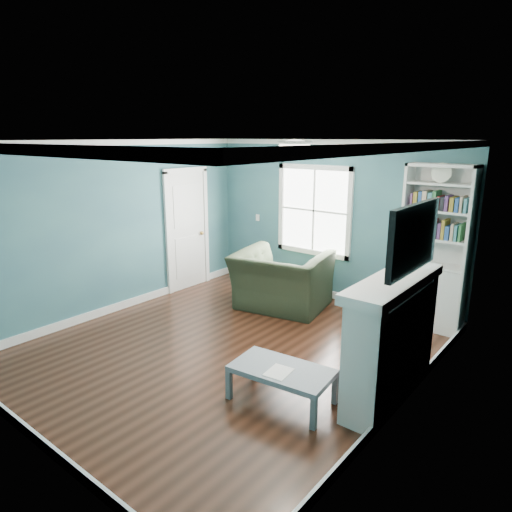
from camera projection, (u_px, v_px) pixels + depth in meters
The scene contains 13 objects.
floor at pixel (228, 348), 5.90m from camera, with size 5.00×5.00×0.00m, color black.
room_walls at pixel (226, 228), 5.49m from camera, with size 5.00×5.00×5.00m.
trim at pixel (227, 255), 5.58m from camera, with size 4.50×5.00×2.60m.
window at pixel (314, 211), 7.58m from camera, with size 1.40×0.06×1.50m.
bookshelf at pixel (433, 265), 6.32m from camera, with size 0.90×0.35×2.31m.
fireplace at pixel (393, 341), 4.62m from camera, with size 0.44×1.58×1.30m.
tv at pixel (414, 238), 4.27m from camera, with size 0.06×1.10×0.65m, color black.
door at pixel (187, 229), 8.03m from camera, with size 0.12×0.98×2.17m.
ceiling_fixture at pixel (295, 146), 4.78m from camera, with size 0.38×0.38×0.15m.
light_switch at pixel (258, 218), 8.37m from camera, with size 0.08×0.01×0.12m, color white.
recliner at pixel (282, 271), 7.14m from camera, with size 1.38×0.90×1.21m, color black.
coffee_table at pixel (282, 372), 4.63m from camera, with size 1.08×0.67×0.37m.
paper_sheet at pixel (279, 372), 4.54m from camera, with size 0.22×0.28×0.00m, color white.
Camera 1 is at (3.66, -3.98, 2.65)m, focal length 32.00 mm.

